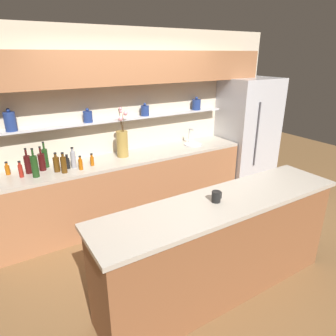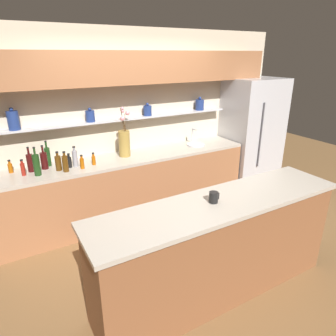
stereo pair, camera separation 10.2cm
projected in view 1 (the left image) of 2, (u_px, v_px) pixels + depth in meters
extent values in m
plane|color=brown|center=(184.00, 258.00, 3.54)|extent=(12.00, 12.00, 0.00)
cube|color=beige|center=(123.00, 124.00, 4.35)|extent=(5.20, 0.10, 2.60)
cube|color=#B7B7BC|center=(118.00, 120.00, 4.13)|extent=(3.50, 0.18, 0.02)
cylinder|color=navy|center=(10.00, 122.00, 3.43)|extent=(0.13, 0.13, 0.22)
sphere|color=navy|center=(8.00, 110.00, 3.38)|extent=(0.05, 0.05, 0.05)
cylinder|color=navy|center=(88.00, 117.00, 3.89)|extent=(0.12, 0.12, 0.14)
sphere|color=navy|center=(87.00, 110.00, 3.86)|extent=(0.04, 0.04, 0.04)
cylinder|color=navy|center=(145.00, 111.00, 4.30)|extent=(0.12, 0.12, 0.14)
sphere|color=navy|center=(145.00, 104.00, 4.27)|extent=(0.04, 0.04, 0.04)
cylinder|color=navy|center=(196.00, 105.00, 4.75)|extent=(0.13, 0.13, 0.16)
sphere|color=navy|center=(197.00, 98.00, 4.71)|extent=(0.05, 0.05, 0.05)
cube|color=#99603D|center=(127.00, 68.00, 3.89)|extent=(4.42, 0.34, 0.42)
cube|color=#99603D|center=(128.00, 189.00, 4.30)|extent=(3.60, 0.62, 0.88)
cube|color=#ADA393|center=(126.00, 159.00, 4.14)|extent=(3.60, 0.62, 0.04)
cube|color=brown|center=(220.00, 249.00, 2.90)|extent=(2.46, 0.55, 0.98)
cube|color=#ADA393|center=(224.00, 202.00, 2.71)|extent=(2.52, 0.61, 0.04)
cube|color=#B7B7BC|center=(247.00, 134.00, 5.21)|extent=(0.92, 0.70, 1.89)
cylinder|color=#4C4C51|center=(257.00, 135.00, 4.80)|extent=(0.02, 0.02, 1.04)
cylinder|color=olive|center=(122.00, 144.00, 4.11)|extent=(0.16, 0.16, 0.36)
cylinder|color=#4C3319|center=(121.00, 121.00, 3.98)|extent=(0.05, 0.02, 0.28)
sphere|color=pink|center=(121.00, 111.00, 3.89)|extent=(0.04, 0.04, 0.04)
cylinder|color=#4C3319|center=(123.00, 122.00, 4.01)|extent=(0.01, 0.03, 0.24)
sphere|color=pink|center=(125.00, 113.00, 3.98)|extent=(0.06, 0.06, 0.06)
cylinder|color=#4C3319|center=(121.00, 120.00, 3.97)|extent=(0.06, 0.03, 0.31)
sphere|color=pink|center=(120.00, 109.00, 3.87)|extent=(0.04, 0.04, 0.04)
cylinder|color=#4C3319|center=(121.00, 125.00, 3.97)|extent=(0.03, 0.02, 0.19)
sphere|color=pink|center=(121.00, 119.00, 3.90)|extent=(0.06, 0.06, 0.06)
cylinder|color=#B7B7BC|center=(193.00, 144.00, 4.69)|extent=(0.28, 0.28, 0.02)
cylinder|color=#B7B7BC|center=(189.00, 135.00, 4.73)|extent=(0.02, 0.02, 0.22)
cylinder|color=#B7B7BC|center=(192.00, 129.00, 4.64)|extent=(0.02, 0.12, 0.02)
cylinder|color=#9E4C0A|center=(8.00, 170.00, 3.53)|extent=(0.05, 0.05, 0.11)
cylinder|color=#9E4C0A|center=(6.00, 164.00, 3.50)|extent=(0.03, 0.03, 0.04)
cylinder|color=black|center=(6.00, 162.00, 3.49)|extent=(0.03, 0.03, 0.01)
cylinder|color=#380C0C|center=(42.00, 162.00, 3.64)|extent=(0.08, 0.08, 0.21)
cylinder|color=#380C0C|center=(40.00, 151.00, 3.59)|extent=(0.02, 0.02, 0.08)
cylinder|color=black|center=(39.00, 147.00, 3.57)|extent=(0.03, 0.03, 0.01)
cylinder|color=#9E4C0A|center=(81.00, 165.00, 3.68)|extent=(0.05, 0.05, 0.13)
cylinder|color=#9E4C0A|center=(80.00, 158.00, 3.65)|extent=(0.03, 0.03, 0.04)
cylinder|color=black|center=(80.00, 156.00, 3.64)|extent=(0.03, 0.03, 0.01)
cylinder|color=#9E4C0A|center=(92.00, 161.00, 3.81)|extent=(0.05, 0.05, 0.11)
cylinder|color=#9E4C0A|center=(92.00, 156.00, 3.78)|extent=(0.03, 0.03, 0.04)
cylinder|color=black|center=(91.00, 154.00, 3.78)|extent=(0.03, 0.03, 0.01)
cylinder|color=#4C2D0C|center=(64.00, 165.00, 3.56)|extent=(0.07, 0.07, 0.20)
cylinder|color=#4C2D0C|center=(62.00, 155.00, 3.52)|extent=(0.03, 0.03, 0.04)
cylinder|color=black|center=(62.00, 153.00, 3.51)|extent=(0.03, 0.03, 0.01)
cylinder|color=black|center=(68.00, 163.00, 3.71)|extent=(0.06, 0.06, 0.13)
cylinder|color=black|center=(67.00, 157.00, 3.68)|extent=(0.03, 0.03, 0.04)
cylinder|color=black|center=(66.00, 155.00, 3.67)|extent=(0.03, 0.03, 0.01)
cylinder|color=#193814|center=(35.00, 167.00, 3.44)|extent=(0.08, 0.08, 0.25)
cylinder|color=#193814|center=(32.00, 153.00, 3.38)|extent=(0.02, 0.02, 0.08)
cylinder|color=black|center=(32.00, 149.00, 3.36)|extent=(0.03, 0.03, 0.01)
cylinder|color=#4C2D0C|center=(57.00, 165.00, 3.60)|extent=(0.07, 0.07, 0.18)
cylinder|color=#4C2D0C|center=(55.00, 156.00, 3.56)|extent=(0.03, 0.03, 0.04)
cylinder|color=black|center=(55.00, 153.00, 3.55)|extent=(0.03, 0.03, 0.01)
cylinder|color=#380C0C|center=(28.00, 165.00, 3.55)|extent=(0.08, 0.08, 0.22)
cylinder|color=#380C0C|center=(26.00, 153.00, 3.50)|extent=(0.02, 0.02, 0.08)
cylinder|color=black|center=(25.00, 149.00, 3.48)|extent=(0.03, 0.03, 0.01)
cylinder|color=gray|center=(73.00, 160.00, 3.73)|extent=(0.06, 0.06, 0.21)
cylinder|color=gray|center=(72.00, 150.00, 3.68)|extent=(0.03, 0.03, 0.04)
cylinder|color=black|center=(72.00, 148.00, 3.67)|extent=(0.03, 0.03, 0.01)
cylinder|color=#193814|center=(45.00, 158.00, 3.73)|extent=(0.07, 0.07, 0.24)
cylinder|color=#193814|center=(44.00, 146.00, 3.68)|extent=(0.02, 0.02, 0.08)
cylinder|color=black|center=(43.00, 142.00, 3.66)|extent=(0.03, 0.03, 0.01)
cylinder|color=maroon|center=(21.00, 171.00, 3.45)|extent=(0.05, 0.05, 0.15)
cylinder|color=maroon|center=(19.00, 164.00, 3.41)|extent=(0.03, 0.03, 0.04)
cylinder|color=black|center=(19.00, 162.00, 3.40)|extent=(0.03, 0.03, 0.01)
cylinder|color=black|center=(216.00, 197.00, 2.66)|extent=(0.08, 0.08, 0.10)
cube|color=black|center=(221.00, 195.00, 2.69)|extent=(0.02, 0.01, 0.06)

